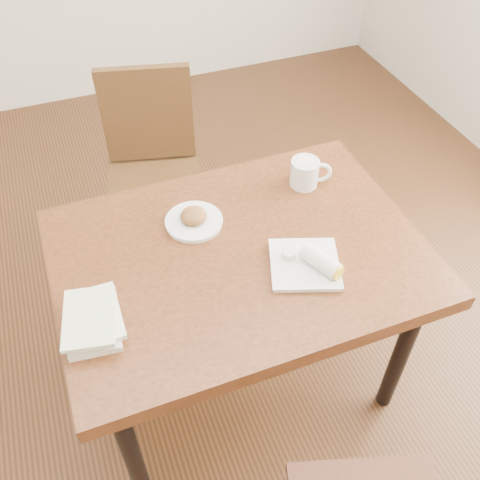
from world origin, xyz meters
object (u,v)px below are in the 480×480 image
object	(u,v)px
plate_scone	(194,219)
coffee_mug	(306,172)
chair_far	(153,162)
plate_burrito	(310,263)
book_stack	(93,320)
table	(240,267)

from	to	relation	value
plate_scone	coffee_mug	world-z (taller)	coffee_mug
chair_far	plate_burrito	world-z (taller)	chair_far
plate_burrito	book_stack	distance (m)	0.68
chair_far	book_stack	xyz separation A→B (m)	(-0.39, -0.96, 0.23)
table	coffee_mug	distance (m)	0.44
chair_far	book_stack	bearing A→B (deg)	-112.30
plate_burrito	book_stack	bearing A→B (deg)	178.24
plate_scone	book_stack	size ratio (longest dim) A/B	0.85
coffee_mug	plate_burrito	distance (m)	0.42
chair_far	plate_scone	size ratio (longest dim) A/B	4.78
table	coffee_mug	world-z (taller)	coffee_mug
coffee_mug	plate_scone	bearing A→B (deg)	-172.65
plate_scone	coffee_mug	bearing A→B (deg)	7.35
book_stack	chair_far	bearing A→B (deg)	67.70
chair_far	book_stack	size ratio (longest dim) A/B	4.05
plate_burrito	book_stack	size ratio (longest dim) A/B	1.18
coffee_mug	chair_far	bearing A→B (deg)	127.20
chair_far	plate_scone	distance (m)	0.69
table	plate_burrito	bearing A→B (deg)	-39.77
chair_far	plate_scone	xyz separation A→B (m)	(0.00, -0.66, 0.22)
table	chair_far	distance (m)	0.85
plate_scone	plate_burrito	bearing A→B (deg)	-49.14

